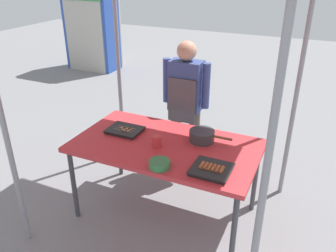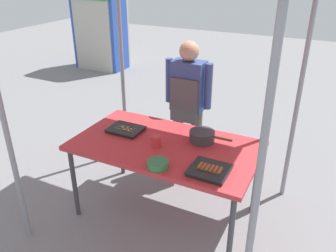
% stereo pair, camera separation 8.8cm
% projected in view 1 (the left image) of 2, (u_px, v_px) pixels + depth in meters
% --- Properties ---
extents(ground_plane, '(18.00, 18.00, 0.00)m').
position_uv_depth(ground_plane, '(166.00, 212.00, 3.32)').
color(ground_plane, slate).
extents(stall_table, '(1.60, 0.90, 0.75)m').
position_uv_depth(stall_table, '(166.00, 149.00, 3.02)').
color(stall_table, '#C63338').
rests_on(stall_table, ground).
extents(tray_grilled_sausages, '(0.30, 0.28, 0.05)m').
position_uv_depth(tray_grilled_sausages, '(211.00, 169.00, 2.60)').
color(tray_grilled_sausages, black).
rests_on(tray_grilled_sausages, stall_table).
extents(tray_meat_skewers, '(0.31, 0.25, 0.04)m').
position_uv_depth(tray_meat_skewers, '(125.00, 130.00, 3.20)').
color(tray_meat_skewers, black).
rests_on(tray_meat_skewers, stall_table).
extents(cooking_wok, '(0.38, 0.22, 0.10)m').
position_uv_depth(cooking_wok, '(202.00, 135.00, 3.02)').
color(cooking_wok, '#38383A').
rests_on(cooking_wok, stall_table).
extents(condiment_bowl, '(0.17, 0.17, 0.05)m').
position_uv_depth(condiment_bowl, '(160.00, 164.00, 2.65)').
color(condiment_bowl, '#33723F').
rests_on(condiment_bowl, stall_table).
extents(drink_cup_near_edge, '(0.08, 0.08, 0.10)m').
position_uv_depth(drink_cup_near_edge, '(156.00, 141.00, 2.93)').
color(drink_cup_near_edge, red).
rests_on(drink_cup_near_edge, stall_table).
extents(vendor_woman, '(0.52, 0.22, 1.47)m').
position_uv_depth(vendor_woman, '(185.00, 99.00, 3.66)').
color(vendor_woman, '#595147').
rests_on(vendor_woman, ground).
extents(neighbor_stall_left, '(1.07, 0.57, 2.04)m').
position_uv_depth(neighbor_stall_left, '(91.00, 21.00, 7.29)').
color(neighbor_stall_left, '#2D51B2').
rests_on(neighbor_stall_left, ground).
extents(neighbor_stall_right, '(0.92, 0.77, 2.09)m').
position_uv_depth(neighbor_stall_right, '(93.00, 19.00, 7.33)').
color(neighbor_stall_right, '#B7B2A8').
rests_on(neighbor_stall_right, ground).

